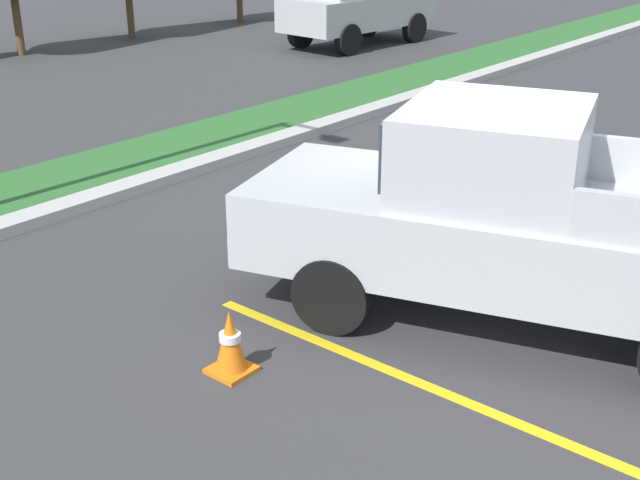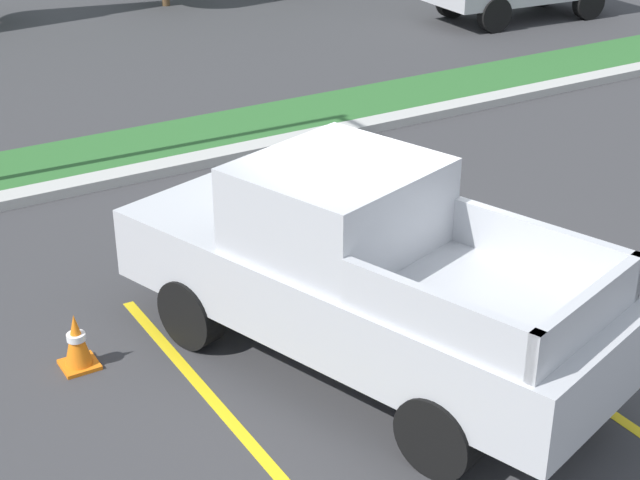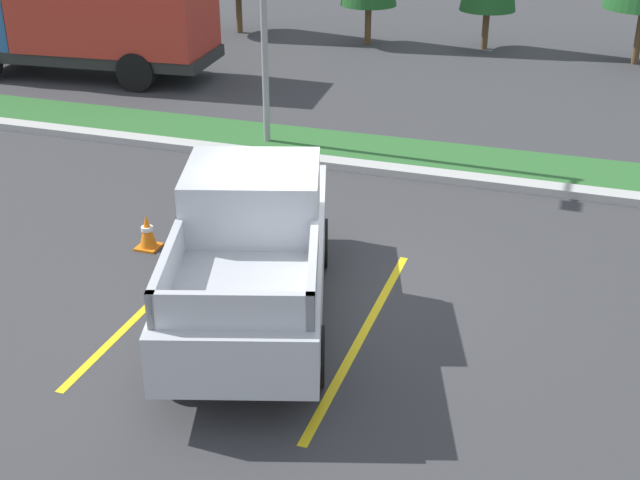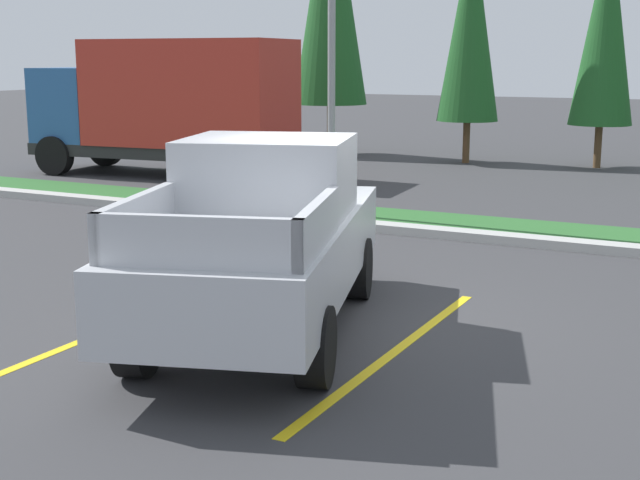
{
  "view_description": "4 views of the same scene",
  "coord_description": "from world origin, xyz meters",
  "views": [
    {
      "loc": [
        -7.46,
        -3.99,
        3.87
      ],
      "look_at": [
        -1.67,
        0.78,
        0.71
      ],
      "focal_mm": 46.38,
      "sensor_mm": 36.0,
      "label": 1
    },
    {
      "loc": [
        -5.37,
        -7.75,
        5.42
      ],
      "look_at": [
        -0.48,
        0.28,
        0.86
      ],
      "focal_mm": 54.37,
      "sensor_mm": 36.0,
      "label": 2
    },
    {
      "loc": [
        3.38,
        -10.2,
        6.11
      ],
      "look_at": [
        0.15,
        -0.59,
        1.18
      ],
      "focal_mm": 47.72,
      "sensor_mm": 36.0,
      "label": 3
    },
    {
      "loc": [
        4.08,
        -8.9,
        2.94
      ],
      "look_at": [
        -0.79,
        0.64,
        0.74
      ],
      "focal_mm": 49.76,
      "sensor_mm": 36.0,
      "label": 4
    }
  ],
  "objects": [
    {
      "name": "ground_plane",
      "position": [
        0.0,
        0.0,
        0.0
      ],
      "size": [
        120.0,
        120.0,
        0.0
      ],
      "primitive_type": "plane",
      "color": "#38383A"
    },
    {
      "name": "parking_line_near",
      "position": [
        -2.26,
        -0.87,
        0.0
      ],
      "size": [
        0.12,
        4.8,
        0.01
      ],
      "primitive_type": "cube",
      "color": "yellow",
      "rests_on": "ground"
    },
    {
      "name": "parking_line_far",
      "position": [
        0.84,
        -0.87,
        0.0
      ],
      "size": [
        0.12,
        4.8,
        0.01
      ],
      "primitive_type": "cube",
      "color": "yellow",
      "rests_on": "ground"
    },
    {
      "name": "curb_strip",
      "position": [
        0.0,
        5.0,
        0.07
      ],
      "size": [
        56.0,
        0.4,
        0.15
      ],
      "primitive_type": "cube",
      "color": "#B2B2AD",
      "rests_on": "ground"
    },
    {
      "name": "grass_median",
      "position": [
        0.0,
        6.1,
        0.03
      ],
      "size": [
        56.0,
        1.8,
        0.06
      ],
      "primitive_type": "cube",
      "color": "#2D662D",
      "rests_on": "ground"
    },
    {
      "name": "pickup_truck_main",
      "position": [
        -0.73,
        -0.82,
        1.04
      ],
      "size": [
        3.37,
        5.54,
        2.1
      ],
      "color": "black",
      "rests_on": "ground"
    },
    {
      "name": "cargo_truck_distant",
      "position": [
        -9.64,
        9.51,
        1.85
      ],
      "size": [
        6.98,
        3.01,
        3.4
      ],
      "color": "black",
      "rests_on": "ground"
    },
    {
      "name": "traffic_cone",
      "position": [
        -3.16,
        0.56,
        0.29
      ],
      "size": [
        0.36,
        0.36,
        0.6
      ],
      "color": "orange",
      "rests_on": "ground"
    }
  ]
}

